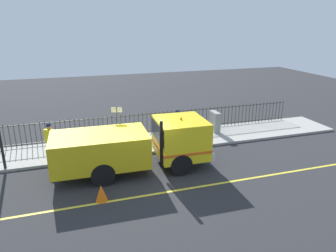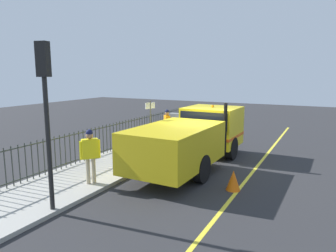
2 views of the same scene
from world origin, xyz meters
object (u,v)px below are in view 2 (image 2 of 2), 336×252
at_px(pedestrian_distant, 90,151).
at_px(utility_cabinet, 177,123).
at_px(street_sign, 150,124).
at_px(traffic_light_near, 45,93).
at_px(work_truck, 196,135).
at_px(worker_standing, 167,123).
at_px(traffic_cone, 233,180).

bearing_deg(pedestrian_distant, utility_cabinet, 48.13).
bearing_deg(street_sign, traffic_light_near, 89.79).
bearing_deg(work_truck, worker_standing, 137.26).
distance_m(worker_standing, traffic_light_near, 8.64).
distance_m(traffic_light_near, traffic_cone, 6.04).
relative_size(work_truck, utility_cabinet, 5.83).
relative_size(work_truck, worker_standing, 4.01).
distance_m(work_truck, pedestrian_distant, 4.36).
relative_size(pedestrian_distant, traffic_light_near, 0.41).
bearing_deg(work_truck, pedestrian_distant, -116.39).
bearing_deg(traffic_light_near, traffic_cone, 34.39).
bearing_deg(street_sign, traffic_cone, 161.71).
relative_size(worker_standing, utility_cabinet, 1.45).
xyz_separation_m(work_truck, traffic_light_near, (1.64, 5.82, 1.91)).
xyz_separation_m(worker_standing, pedestrian_distant, (-0.58, 6.39, 0.04)).
bearing_deg(worker_standing, street_sign, -25.67).
height_order(worker_standing, traffic_light_near, traffic_light_near).
xyz_separation_m(traffic_light_near, utility_cabinet, (1.68, -10.94, -2.43)).
distance_m(work_truck, utility_cabinet, 6.13).
xyz_separation_m(traffic_light_near, traffic_cone, (-3.75, -3.80, -2.82)).
xyz_separation_m(worker_standing, street_sign, (-0.99, 3.33, 0.48)).
relative_size(work_truck, street_sign, 2.80).
bearing_deg(street_sign, utility_cabinet, -73.97).
distance_m(worker_standing, utility_cabinet, 2.71).
height_order(utility_cabinet, traffic_cone, utility_cabinet).
bearing_deg(work_truck, traffic_light_near, -104.27).
height_order(worker_standing, pedestrian_distant, pedestrian_distant).
relative_size(work_truck, pedestrian_distant, 3.88).
bearing_deg(traffic_cone, worker_standing, -43.96).
relative_size(traffic_light_near, utility_cabinet, 3.62).
relative_size(worker_standing, traffic_cone, 2.67).
bearing_deg(utility_cabinet, pedestrian_distant, 98.13).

